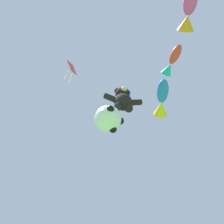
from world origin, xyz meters
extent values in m
ellipsoid|color=black|center=(0.57, 5.83, 11.33)|extent=(0.85, 0.72, 1.03)
sphere|color=black|center=(0.57, 5.83, 12.10)|extent=(0.71, 0.71, 0.71)
sphere|color=beige|center=(0.57, 5.53, 12.04)|extent=(0.30, 0.30, 0.30)
sphere|color=black|center=(0.32, 5.83, 12.37)|extent=(0.29, 0.29, 0.29)
cylinder|color=black|center=(-0.04, 5.83, 11.51)|extent=(0.61, 0.27, 0.48)
sphere|color=black|center=(0.34, 5.83, 10.84)|extent=(0.38, 0.38, 0.38)
sphere|color=black|center=(0.83, 5.83, 12.37)|extent=(0.29, 0.29, 0.29)
cylinder|color=black|center=(1.19, 5.83, 11.51)|extent=(0.61, 0.27, 0.48)
sphere|color=black|center=(0.81, 5.83, 10.84)|extent=(0.38, 0.38, 0.38)
sphere|color=white|center=(-0.11, 5.87, 9.75)|extent=(1.10, 1.10, 1.10)
sphere|color=black|center=(0.40, 5.87, 9.75)|extent=(0.31, 0.31, 0.31)
sphere|color=black|center=(-0.22, 6.21, 10.11)|extent=(0.31, 0.31, 0.31)
sphere|color=black|center=(-0.11, 5.37, 9.67)|extent=(0.31, 0.31, 0.31)
sphere|color=black|center=(0.13, 6.04, 9.34)|extent=(0.31, 0.31, 0.31)
ellipsoid|color=blue|center=(3.08, 6.18, 14.15)|extent=(0.95, 1.59, 0.56)
cone|color=yellow|center=(3.32, 7.30, 14.15)|extent=(0.98, 0.97, 0.83)
sphere|color=black|center=(2.98, 5.71, 14.29)|extent=(0.15, 0.15, 0.15)
ellipsoid|color=red|center=(2.87, 3.80, 13.47)|extent=(0.59, 1.10, 0.38)
cone|color=#19ADB2|center=(2.75, 4.60, 13.47)|extent=(0.64, 0.65, 0.56)
sphere|color=black|center=(2.91, 3.47, 13.57)|extent=(0.10, 0.10, 0.10)
ellipsoid|color=#E53F9E|center=(2.85, 1.36, 13.89)|extent=(0.86, 1.35, 0.56)
cone|color=orange|center=(3.01, 2.32, 13.89)|extent=(0.93, 0.82, 0.82)
cube|color=red|center=(-2.28, 6.34, 15.44)|extent=(0.73, 0.88, 1.12)
cylinder|color=orange|center=(-2.42, 6.33, 14.28)|extent=(0.03, 0.13, 1.60)
cylinder|color=orange|center=(-2.14, 6.32, 14.03)|extent=(0.03, 0.07, 2.10)
camera|label=1|loc=(-1.03, 0.56, 1.34)|focal=40.00mm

